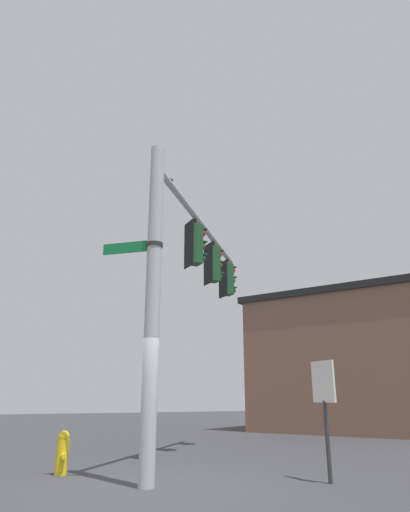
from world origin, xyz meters
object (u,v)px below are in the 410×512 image
object	(u,v)px
street_name_sign	(142,246)
traffic_light_nearest_pole	(196,245)
traffic_light_mid_outer	(228,280)
fire_hydrant	(62,452)
bird_flying	(171,180)
traffic_light_mid_inner	(214,264)
historical_marker	(325,401)

from	to	relation	value
street_name_sign	traffic_light_nearest_pole	bearing A→B (deg)	131.97
traffic_light_mid_outer	fire_hydrant	size ratio (longest dim) A/B	1.59
traffic_light_mid_outer	fire_hydrant	world-z (taller)	traffic_light_mid_outer
bird_flying	traffic_light_nearest_pole	bearing A→B (deg)	-11.61
bird_flying	fire_hydrant	world-z (taller)	bird_flying
traffic_light_mid_inner	bird_flying	size ratio (longest dim) A/B	5.11
traffic_light_mid_outer	street_name_sign	bearing A→B (deg)	-44.56
fire_hydrant	historical_marker	bearing A→B (deg)	53.33
traffic_light_nearest_pole	street_name_sign	size ratio (longest dim) A/B	1.31
historical_marker	fire_hydrant	bearing A→B (deg)	-126.67
traffic_light_nearest_pole	fire_hydrant	bearing A→B (deg)	-89.79
fire_hydrant	historical_marker	xyz separation A→B (m)	(3.08, 4.13, 0.99)
traffic_light_mid_outer	street_name_sign	size ratio (longest dim) A/B	1.31
traffic_light_mid_inner	street_name_sign	distance (m)	4.73
traffic_light_nearest_pole	bird_flying	distance (m)	5.44
traffic_light_mid_inner	fire_hydrant	world-z (taller)	traffic_light_mid_inner
traffic_light_nearest_pole	traffic_light_mid_inner	size ratio (longest dim) A/B	1.00
traffic_light_mid_inner	historical_marker	world-z (taller)	traffic_light_mid_inner
traffic_light_nearest_pole	bird_flying	xyz separation A→B (m)	(-3.83, 0.79, 3.78)
traffic_light_mid_outer	bird_flying	distance (m)	4.28
traffic_light_nearest_pole	historical_marker	size ratio (longest dim) A/B	0.62
traffic_light_nearest_pole	traffic_light_mid_outer	bearing A→B (deg)	137.99
bird_flying	historical_marker	size ratio (longest dim) A/B	0.12
bird_flying	fire_hydrant	size ratio (longest dim) A/B	0.31
traffic_light_mid_outer	bird_flying	world-z (taller)	bird_flying
street_name_sign	bird_flying	distance (m)	7.90
traffic_light_nearest_pole	street_name_sign	xyz separation A→B (m)	(1.85, -2.06, -0.91)
traffic_light_mid_inner	traffic_light_mid_outer	size ratio (longest dim) A/B	1.00
street_name_sign	historical_marker	bearing A→B (deg)	69.28
traffic_light_nearest_pole	traffic_light_mid_outer	distance (m)	3.76
bird_flying	historical_marker	distance (m)	10.29
street_name_sign	bird_flying	world-z (taller)	bird_flying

